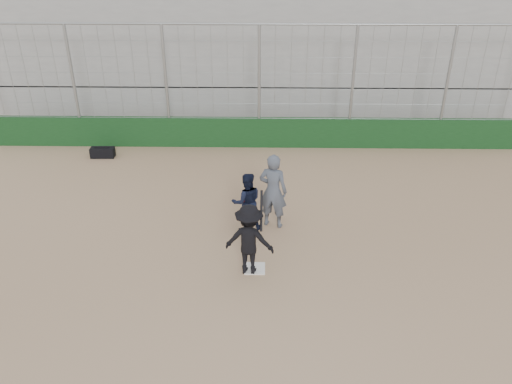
{
  "coord_description": "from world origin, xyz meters",
  "views": [
    {
      "loc": [
        0.18,
        -8.8,
        6.46
      ],
      "look_at": [
        0.0,
        1.4,
        1.15
      ],
      "focal_mm": 35.0,
      "sensor_mm": 36.0,
      "label": 1
    }
  ],
  "objects_px": {
    "catcher_crouched": "(247,211)",
    "equipment_bag": "(103,152)",
    "batter_at_plate": "(249,240)",
    "umpire": "(273,195)"
  },
  "relations": [
    {
      "from": "catcher_crouched",
      "to": "equipment_bag",
      "type": "distance_m",
      "value": 6.51
    },
    {
      "from": "batter_at_plate",
      "to": "umpire",
      "type": "distance_m",
      "value": 1.99
    },
    {
      "from": "catcher_crouched",
      "to": "umpire",
      "type": "distance_m",
      "value": 0.75
    },
    {
      "from": "umpire",
      "to": "catcher_crouched",
      "type": "bearing_deg",
      "value": 36.57
    },
    {
      "from": "catcher_crouched",
      "to": "umpire",
      "type": "height_order",
      "value": "umpire"
    },
    {
      "from": "umpire",
      "to": "equipment_bag",
      "type": "relative_size",
      "value": 2.25
    },
    {
      "from": "catcher_crouched",
      "to": "equipment_bag",
      "type": "relative_size",
      "value": 1.37
    },
    {
      "from": "batter_at_plate",
      "to": "equipment_bag",
      "type": "distance_m",
      "value": 7.84
    },
    {
      "from": "batter_at_plate",
      "to": "umpire",
      "type": "bearing_deg",
      "value": 74.89
    },
    {
      "from": "umpire",
      "to": "equipment_bag",
      "type": "distance_m",
      "value": 6.88
    }
  ]
}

